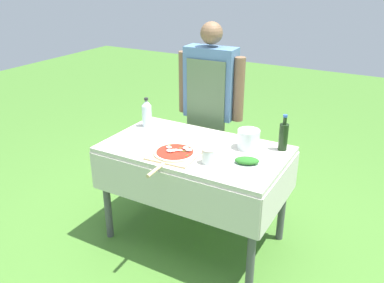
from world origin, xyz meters
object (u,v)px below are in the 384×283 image
pizza_on_peel (174,154)px  person_cook (210,100)px  sauce_jar (208,157)px  water_bottle (147,113)px  oil_bottle (283,136)px  mixing_tub (249,139)px  herb_container (247,161)px  prep_table (195,161)px

pizza_on_peel → person_cook: bearing=96.6°
sauce_jar → water_bottle: bearing=154.6°
pizza_on_peel → water_bottle: size_ratio=2.17×
oil_bottle → mixing_tub: 0.24m
oil_bottle → mixing_tub: bearing=-157.9°
person_cook → herb_container: person_cook is taller
person_cook → oil_bottle: size_ratio=6.02×
prep_table → pizza_on_peel: pizza_on_peel is taller
pizza_on_peel → mixing_tub: bearing=40.3°
water_bottle → sauce_jar: water_bottle is taller
herb_container → prep_table: bearing=171.2°
prep_table → person_cook: bearing=107.4°
water_bottle → person_cook: bearing=52.1°
oil_bottle → mixing_tub: oil_bottle is taller
person_cook → oil_bottle: person_cook is taller
sauce_jar → person_cook: bearing=116.4°
pizza_on_peel → mixing_tub: 0.53m
mixing_tub → sauce_jar: size_ratio=1.58×
person_cook → mixing_tub: size_ratio=9.97×
person_cook → sauce_jar: person_cook is taller
mixing_tub → sauce_jar: 0.37m
herb_container → mixing_tub: bearing=110.4°
pizza_on_peel → sauce_jar: 0.25m
person_cook → sauce_jar: size_ratio=15.81×
water_bottle → pizza_on_peel: bearing=-37.1°
herb_container → pizza_on_peel: bearing=-165.5°
water_bottle → sauce_jar: 0.80m
pizza_on_peel → herb_container: 0.49m
prep_table → water_bottle: 0.59m
pizza_on_peel → herb_container: (0.47, 0.12, 0.01)m
person_cook → herb_container: 0.91m
oil_bottle → sauce_jar: bearing=-129.1°
prep_table → mixing_tub: (0.33, 0.18, 0.17)m
prep_table → herb_container: 0.44m
prep_table → water_bottle: size_ratio=5.50×
pizza_on_peel → oil_bottle: oil_bottle is taller
water_bottle → oil_bottle: bearing=5.0°
pizza_on_peel → water_bottle: 0.60m
mixing_tub → prep_table: bearing=-151.8°
prep_table → sauce_jar: sauce_jar is taller
prep_table → sauce_jar: bearing=-41.1°
pizza_on_peel → oil_bottle: size_ratio=1.99×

